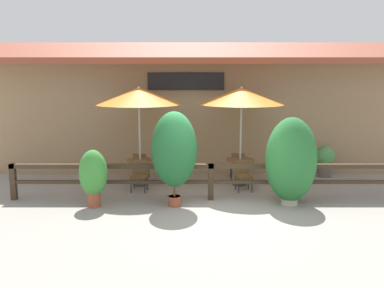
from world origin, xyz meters
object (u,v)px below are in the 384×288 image
(potted_plant_entrance_palm, at_px, (176,150))
(potted_plant_corner_fern, at_px, (327,160))
(dining_table_middle, at_px, (242,165))
(chair_middle_wallside, at_px, (239,165))
(chair_middle_streetside, at_px, (245,174))
(potted_plant_small_flowering, at_px, (95,175))
(patio_umbrella_middle, at_px, (243,96))
(chair_near_wallside, at_px, (142,165))
(dining_table_near, at_px, (142,165))
(potted_plant_tall_tropical, at_px, (293,161))
(chair_near_streetside, at_px, (141,174))
(patio_umbrella_near, at_px, (140,96))

(potted_plant_entrance_palm, relative_size, potted_plant_corner_fern, 2.39)
(dining_table_middle, distance_m, chair_middle_wallside, 0.65)
(chair_middle_streetside, xyz_separation_m, potted_plant_entrance_palm, (-1.87, -1.41, 0.94))
(dining_table_middle, bearing_deg, chair_middle_wallside, 90.56)
(potted_plant_entrance_palm, height_order, potted_plant_corner_fern, potted_plant_entrance_palm)
(potted_plant_small_flowering, bearing_deg, chair_middle_wallside, 35.38)
(patio_umbrella_middle, distance_m, potted_plant_entrance_palm, 3.00)
(chair_middle_wallside, xyz_separation_m, potted_plant_entrance_palm, (-1.84, -2.67, 0.94))
(chair_near_wallside, bearing_deg, dining_table_near, 104.78)
(chair_middle_streetside, distance_m, potted_plant_corner_fern, 3.24)
(dining_table_near, bearing_deg, potted_plant_entrance_palm, -61.60)
(chair_middle_streetside, height_order, potted_plant_tall_tropical, potted_plant_tall_tropical)
(chair_near_streetside, distance_m, potted_plant_corner_fern, 5.93)
(chair_middle_streetside, height_order, potted_plant_small_flowering, potted_plant_small_flowering)
(potted_plant_small_flowering, relative_size, potted_plant_tall_tropical, 0.65)
(potted_plant_tall_tropical, bearing_deg, potted_plant_corner_fern, 58.57)
(potted_plant_small_flowering, height_order, potted_plant_corner_fern, potted_plant_small_flowering)
(dining_table_middle, relative_size, potted_plant_small_flowering, 0.58)
(patio_umbrella_middle, xyz_separation_m, potted_plant_corner_fern, (2.81, 1.00, -2.07))
(chair_near_streetside, distance_m, potted_plant_tall_tropical, 4.17)
(chair_middle_streetside, relative_size, potted_plant_small_flowering, 0.59)
(potted_plant_tall_tropical, relative_size, potted_plant_corner_fern, 2.24)
(potted_plant_corner_fern, bearing_deg, chair_middle_wallside, -172.53)
(patio_umbrella_middle, bearing_deg, potted_plant_entrance_palm, -132.15)
(chair_middle_wallside, xyz_separation_m, potted_plant_small_flowering, (-3.82, -2.72, 0.33))
(chair_middle_wallside, bearing_deg, dining_table_middle, 91.23)
(chair_near_streetside, distance_m, dining_table_middle, 2.95)
(dining_table_middle, bearing_deg, chair_near_streetside, -167.36)
(potted_plant_tall_tropical, height_order, potted_plant_entrance_palm, potted_plant_entrance_palm)
(potted_plant_tall_tropical, distance_m, potted_plant_corner_fern, 3.46)
(chair_near_wallside, bearing_deg, patio_umbrella_middle, 178.02)
(patio_umbrella_middle, bearing_deg, patio_umbrella_near, -179.23)
(patio_umbrella_middle, distance_m, chair_middle_streetside, 2.23)
(chair_near_wallside, relative_size, potted_plant_entrance_palm, 0.36)
(chair_middle_wallside, bearing_deg, potted_plant_tall_tropical, 113.07)
(chair_near_wallside, xyz_separation_m, potted_plant_corner_fern, (5.81, 0.44, 0.07))
(patio_umbrella_near, xyz_separation_m, dining_table_near, (0.00, -0.00, -2.01))
(chair_near_streetside, relative_size, potted_plant_corner_fern, 0.86)
(patio_umbrella_near, distance_m, potted_plant_small_flowering, 2.88)
(potted_plant_small_flowering, xyz_separation_m, potted_plant_corner_fern, (6.64, 3.09, -0.26))
(patio_umbrella_near, height_order, potted_plant_small_flowering, patio_umbrella_near)
(potted_plant_small_flowering, bearing_deg, patio_umbrella_near, 66.20)
(dining_table_middle, bearing_deg, dining_table_near, -179.23)
(dining_table_near, relative_size, chair_middle_streetside, 0.97)
(chair_middle_streetside, bearing_deg, potted_plant_corner_fern, 22.97)
(patio_umbrella_middle, distance_m, dining_table_middle, 2.01)
(patio_umbrella_middle, xyz_separation_m, chair_middle_streetside, (0.02, -0.63, -2.14))
(patio_umbrella_near, distance_m, potted_plant_entrance_palm, 2.57)
(dining_table_middle, distance_m, potted_plant_small_flowering, 4.36)
(chair_near_streetside, bearing_deg, dining_table_middle, 17.23)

